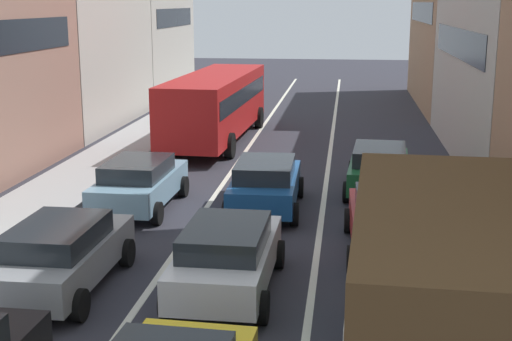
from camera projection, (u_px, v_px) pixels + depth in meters
The scene contains 12 objects.
sidewalk_left at pixel (111, 157), 27.59m from camera, with size 2.60×64.00×0.14m, color #A1A1A1.
lane_stripe_left at pixel (238, 162), 26.99m from camera, with size 0.16×60.00×0.01m, color silver.
lane_stripe_right at pixel (329, 164), 26.57m from camera, with size 0.16×60.00×0.01m, color silver.
building_row_left at pixel (5, 14), 29.88m from camera, with size 7.20×43.90×14.15m.
removalist_box_truck at pixel (444, 299), 9.68m from camera, with size 2.97×7.79×3.58m.
sedan_centre_lane_second at pixel (227, 255), 14.76m from camera, with size 2.10×4.32×1.49m.
wagon_left_lane_second at pixel (61, 254), 14.86m from camera, with size 2.09×4.31×1.49m.
hatchback_centre_lane_third at pixel (266, 183), 20.60m from camera, with size 2.13×4.33×1.49m.
sedan_left_lane_third at pixel (139, 182), 20.71m from camera, with size 2.13×4.34×1.49m.
sedan_right_lane_behind_truck at pixel (390, 221), 17.03m from camera, with size 2.16×4.35×1.49m.
wagon_right_lane_far at pixel (379, 167), 22.58m from camera, with size 2.26×4.40×1.49m.
bus_mid_queue_primary at pixel (216, 101), 30.46m from camera, with size 3.11×10.59×2.90m.
Camera 1 is at (2.31, -6.04, 5.91)m, focal length 50.13 mm.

